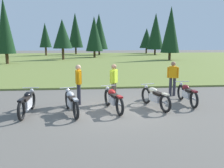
{
  "coord_description": "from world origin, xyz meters",
  "views": [
    {
      "loc": [
        -0.91,
        -8.74,
        2.56
      ],
      "look_at": [
        0.0,
        0.6,
        0.9
      ],
      "focal_mm": 37.6,
      "sensor_mm": 36.0,
      "label": 1
    }
  ],
  "objects_px": {
    "motorcycle_cream": "(155,97)",
    "rider_with_back_turned": "(79,82)",
    "motorcycle_maroon": "(187,94)",
    "rider_near_row_end": "(173,76)",
    "rider_in_hivis_vest": "(114,81)",
    "motorcycle_black": "(27,102)",
    "motorcycle_red": "(113,99)",
    "motorcycle_silver": "(71,102)"
  },
  "relations": [
    {
      "from": "motorcycle_cream",
      "to": "rider_with_back_turned",
      "type": "relative_size",
      "value": 1.22
    },
    {
      "from": "motorcycle_maroon",
      "to": "rider_near_row_end",
      "type": "height_order",
      "value": "rider_near_row_end"
    },
    {
      "from": "motorcycle_maroon",
      "to": "rider_in_hivis_vest",
      "type": "bearing_deg",
      "value": 171.56
    },
    {
      "from": "motorcycle_black",
      "to": "rider_with_back_turned",
      "type": "xyz_separation_m",
      "value": [
        1.8,
        1.21,
        0.51
      ]
    },
    {
      "from": "motorcycle_black",
      "to": "motorcycle_maroon",
      "type": "height_order",
      "value": "same"
    },
    {
      "from": "motorcycle_red",
      "to": "rider_near_row_end",
      "type": "xyz_separation_m",
      "value": [
        3.13,
        2.24,
        0.51
      ]
    },
    {
      "from": "rider_with_back_turned",
      "to": "motorcycle_silver",
      "type": "bearing_deg",
      "value": -99.29
    },
    {
      "from": "rider_with_back_turned",
      "to": "rider_near_row_end",
      "type": "relative_size",
      "value": 1.0
    },
    {
      "from": "motorcycle_red",
      "to": "rider_with_back_turned",
      "type": "distance_m",
      "value": 1.76
    },
    {
      "from": "rider_in_hivis_vest",
      "to": "rider_near_row_end",
      "type": "bearing_deg",
      "value": 20.45
    },
    {
      "from": "motorcycle_black",
      "to": "rider_near_row_end",
      "type": "distance_m",
      "value": 6.74
    },
    {
      "from": "motorcycle_black",
      "to": "rider_in_hivis_vest",
      "type": "height_order",
      "value": "rider_in_hivis_vest"
    },
    {
      "from": "motorcycle_silver",
      "to": "motorcycle_maroon",
      "type": "bearing_deg",
      "value": 11.29
    },
    {
      "from": "motorcycle_maroon",
      "to": "rider_near_row_end",
      "type": "relative_size",
      "value": 1.26
    },
    {
      "from": "rider_with_back_turned",
      "to": "rider_near_row_end",
      "type": "bearing_deg",
      "value": 15.17
    },
    {
      "from": "motorcycle_red",
      "to": "rider_in_hivis_vest",
      "type": "bearing_deg",
      "value": 82.67
    },
    {
      "from": "motorcycle_cream",
      "to": "rider_in_hivis_vest",
      "type": "xyz_separation_m",
      "value": [
        -1.54,
        0.92,
        0.51
      ]
    },
    {
      "from": "motorcycle_cream",
      "to": "motorcycle_black",
      "type": "bearing_deg",
      "value": -175.35
    },
    {
      "from": "motorcycle_red",
      "to": "rider_with_back_turned",
      "type": "height_order",
      "value": "rider_with_back_turned"
    },
    {
      "from": "rider_with_back_turned",
      "to": "rider_in_hivis_vest",
      "type": "distance_m",
      "value": 1.49
    },
    {
      "from": "motorcycle_black",
      "to": "rider_near_row_end",
      "type": "xyz_separation_m",
      "value": [
        6.27,
        2.42,
        0.51
      ]
    },
    {
      "from": "motorcycle_maroon",
      "to": "motorcycle_cream",
      "type": "bearing_deg",
      "value": -162.96
    },
    {
      "from": "motorcycle_red",
      "to": "motorcycle_black",
      "type": "bearing_deg",
      "value": -176.57
    },
    {
      "from": "motorcycle_silver",
      "to": "motorcycle_cream",
      "type": "distance_m",
      "value": 3.28
    },
    {
      "from": "motorcycle_maroon",
      "to": "motorcycle_silver",
      "type": "bearing_deg",
      "value": -168.71
    },
    {
      "from": "motorcycle_cream",
      "to": "rider_in_hivis_vest",
      "type": "height_order",
      "value": "rider_in_hivis_vest"
    },
    {
      "from": "rider_near_row_end",
      "to": "motorcycle_silver",
      "type": "bearing_deg",
      "value": -151.75
    },
    {
      "from": "motorcycle_silver",
      "to": "motorcycle_black",
      "type": "bearing_deg",
      "value": 176.63
    },
    {
      "from": "motorcycle_cream",
      "to": "motorcycle_maroon",
      "type": "bearing_deg",
      "value": 17.04
    },
    {
      "from": "motorcycle_red",
      "to": "motorcycle_cream",
      "type": "bearing_deg",
      "value": 6.9
    },
    {
      "from": "rider_with_back_turned",
      "to": "rider_near_row_end",
      "type": "xyz_separation_m",
      "value": [
        4.47,
        1.21,
        0.0
      ]
    },
    {
      "from": "motorcycle_cream",
      "to": "rider_in_hivis_vest",
      "type": "distance_m",
      "value": 1.87
    },
    {
      "from": "motorcycle_black",
      "to": "motorcycle_silver",
      "type": "distance_m",
      "value": 1.59
    },
    {
      "from": "motorcycle_black",
      "to": "rider_with_back_turned",
      "type": "bearing_deg",
      "value": 33.98
    },
    {
      "from": "motorcycle_red",
      "to": "motorcycle_silver",
      "type": "bearing_deg",
      "value": -169.73
    },
    {
      "from": "motorcycle_cream",
      "to": "rider_near_row_end",
      "type": "xyz_separation_m",
      "value": [
        1.44,
        2.03,
        0.51
      ]
    },
    {
      "from": "motorcycle_red",
      "to": "rider_in_hivis_vest",
      "type": "relative_size",
      "value": 1.24
    },
    {
      "from": "motorcycle_maroon",
      "to": "rider_in_hivis_vest",
      "type": "distance_m",
      "value": 3.13
    },
    {
      "from": "rider_with_back_turned",
      "to": "rider_near_row_end",
      "type": "height_order",
      "value": "same"
    },
    {
      "from": "motorcycle_red",
      "to": "motorcycle_cream",
      "type": "distance_m",
      "value": 1.7
    },
    {
      "from": "rider_with_back_turned",
      "to": "motorcycle_maroon",
      "type": "bearing_deg",
      "value": -4.47
    },
    {
      "from": "motorcycle_maroon",
      "to": "rider_near_row_end",
      "type": "distance_m",
      "value": 1.65
    }
  ]
}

